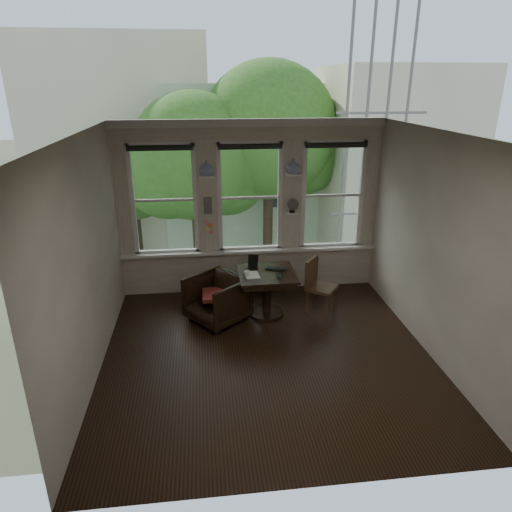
{
  "coord_description": "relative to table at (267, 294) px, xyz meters",
  "views": [
    {
      "loc": [
        -0.8,
        -5.38,
        3.58
      ],
      "look_at": [
        -0.05,
        0.9,
        1.14
      ],
      "focal_mm": 32.0,
      "sensor_mm": 36.0,
      "label": 1
    }
  ],
  "objects": [
    {
      "name": "desk_fan",
      "position": [
        0.57,
        0.97,
        1.16
      ],
      "size": [
        0.2,
        0.2,
        0.24
      ],
      "primitive_type": null,
      "color": "#59544F",
      "rests_on": "ground"
    },
    {
      "name": "vase_right",
      "position": [
        0.57,
        0.99,
        1.86
      ],
      "size": [
        0.24,
        0.24,
        0.25
      ],
      "primitive_type": "imported",
      "color": "white",
      "rests_on": "shelf_right"
    },
    {
      "name": "laptop",
      "position": [
        0.15,
        0.07,
        0.39
      ],
      "size": [
        0.4,
        0.33,
        0.03
      ],
      "primitive_type": "imported",
      "rotation": [
        0.0,
        0.0,
        -0.35
      ],
      "color": "black",
      "rests_on": "table"
    },
    {
      "name": "window_right",
      "position": [
        1.3,
        1.09,
        1.32
      ],
      "size": [
        1.1,
        0.12,
        1.9
      ],
      "primitive_type": null,
      "color": "white",
      "rests_on": "ground"
    },
    {
      "name": "sticky_notes",
      "position": [
        -0.88,
        1.02,
        0.88
      ],
      "size": [
        0.16,
        0.01,
        0.24
      ],
      "primitive_type": null,
      "color": "pink",
      "rests_on": "ground"
    },
    {
      "name": "window_center",
      "position": [
        -0.15,
        1.09,
        1.32
      ],
      "size": [
        1.1,
        0.12,
        1.9
      ],
      "primitive_type": null,
      "color": "white",
      "rests_on": "ground"
    },
    {
      "name": "ceiling",
      "position": [
        -0.15,
        -1.16,
        2.62
      ],
      "size": [
        4.5,
        4.5,
        0.0
      ],
      "primitive_type": "plane",
      "rotation": [
        3.14,
        0.0,
        0.0
      ],
      "color": "silver",
      "rests_on": "ground"
    },
    {
      "name": "tablet",
      "position": [
        -0.19,
        0.23,
        0.48
      ],
      "size": [
        0.17,
        0.12,
        0.22
      ],
      "primitive_type": "cube",
      "rotation": [
        -0.26,
        0.0,
        -0.28
      ],
      "color": "black",
      "rests_on": "table"
    },
    {
      "name": "wall_left",
      "position": [
        -2.4,
        -1.16,
        1.12
      ],
      "size": [
        0.0,
        4.5,
        4.5
      ],
      "primitive_type": "plane",
      "rotation": [
        1.57,
        0.0,
        1.57
      ],
      "color": "beige",
      "rests_on": "ground"
    },
    {
      "name": "drinking_glass",
      "position": [
        0.16,
        -0.25,
        0.42
      ],
      "size": [
        0.14,
        0.14,
        0.09
      ],
      "primitive_type": "imported",
      "rotation": [
        0.0,
        0.0,
        0.28
      ],
      "color": "white",
      "rests_on": "table"
    },
    {
      "name": "mug",
      "position": [
        -0.32,
        -0.1,
        0.42
      ],
      "size": [
        0.11,
        0.11,
        0.08
      ],
      "primitive_type": "imported",
      "rotation": [
        0.0,
        0.0,
        0.19
      ],
      "color": "white",
      "rests_on": "table"
    },
    {
      "name": "shelf_left",
      "position": [
        -0.88,
        0.99,
        1.73
      ],
      "size": [
        0.26,
        0.16,
        0.03
      ],
      "primitive_type": "cube",
      "color": "white",
      "rests_on": "ground"
    },
    {
      "name": "window_left",
      "position": [
        -1.6,
        1.09,
        1.32
      ],
      "size": [
        1.1,
        0.12,
        1.9
      ],
      "primitive_type": null,
      "color": "white",
      "rests_on": "ground"
    },
    {
      "name": "table",
      "position": [
        0.0,
        0.0,
        0.0
      ],
      "size": [
        0.9,
        0.9,
        0.75
      ],
      "primitive_type": null,
      "color": "black",
      "rests_on": "ground"
    },
    {
      "name": "armchair_left",
      "position": [
        -0.8,
        -0.09,
        -0.0
      ],
      "size": [
        1.14,
        1.14,
        0.75
      ],
      "primitive_type": "imported",
      "rotation": [
        0.0,
        0.0,
        -0.88
      ],
      "color": "black",
      "rests_on": "ground"
    },
    {
      "name": "side_chair_right",
      "position": [
        0.89,
        -0.03,
        0.09
      ],
      "size": [
        0.59,
        0.59,
        0.92
      ],
      "primitive_type": null,
      "rotation": [
        0.0,
        0.0,
        0.91
      ],
      "color": "#422D17",
      "rests_on": "ground"
    },
    {
      "name": "cushion_red",
      "position": [
        -0.8,
        -0.09,
        0.08
      ],
      "size": [
        0.45,
        0.45,
        0.06
      ],
      "primitive_type": "cube",
      "color": "maroon",
      "rests_on": "armchair_left"
    },
    {
      "name": "wall_back",
      "position": [
        -0.15,
        1.09,
        1.12
      ],
      "size": [
        4.5,
        0.0,
        4.5
      ],
      "primitive_type": "plane",
      "rotation": [
        1.57,
        0.0,
        0.0
      ],
      "color": "beige",
      "rests_on": "ground"
    },
    {
      "name": "shelf_right",
      "position": [
        0.57,
        0.99,
        1.73
      ],
      "size": [
        0.26,
        0.16,
        0.03
      ],
      "primitive_type": "cube",
      "color": "white",
      "rests_on": "ground"
    },
    {
      "name": "papers",
      "position": [
        -0.24,
        -0.07,
        0.38
      ],
      "size": [
        0.24,
        0.31,
        0.0
      ],
      "primitive_type": "cube",
      "rotation": [
        0.0,
        0.0,
        0.06
      ],
      "color": "silver",
      "rests_on": "table"
    },
    {
      "name": "ground",
      "position": [
        -0.15,
        -1.16,
        -0.38
      ],
      "size": [
        4.5,
        4.5,
        0.0
      ],
      "primitive_type": "plane",
      "color": "black",
      "rests_on": "ground"
    },
    {
      "name": "intercom",
      "position": [
        -0.88,
        1.02,
        1.23
      ],
      "size": [
        0.14,
        0.06,
        0.28
      ],
      "primitive_type": "cube",
      "color": "#59544F",
      "rests_on": "ground"
    },
    {
      "name": "wall_front",
      "position": [
        -0.15,
        -3.41,
        1.12
      ],
      "size": [
        4.5,
        0.0,
        4.5
      ],
      "primitive_type": "plane",
      "rotation": [
        -1.57,
        0.0,
        0.0
      ],
      "color": "beige",
      "rests_on": "ground"
    },
    {
      "name": "vase_left",
      "position": [
        -0.88,
        0.99,
        1.86
      ],
      "size": [
        0.24,
        0.24,
        0.25
      ],
      "primitive_type": "imported",
      "color": "white",
      "rests_on": "shelf_left"
    },
    {
      "name": "wall_right",
      "position": [
        2.1,
        -1.16,
        1.12
      ],
      "size": [
        0.0,
        4.5,
        4.5
      ],
      "primitive_type": "plane",
      "rotation": [
        1.57,
        0.0,
        -1.57
      ],
      "color": "beige",
      "rests_on": "ground"
    }
  ]
}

